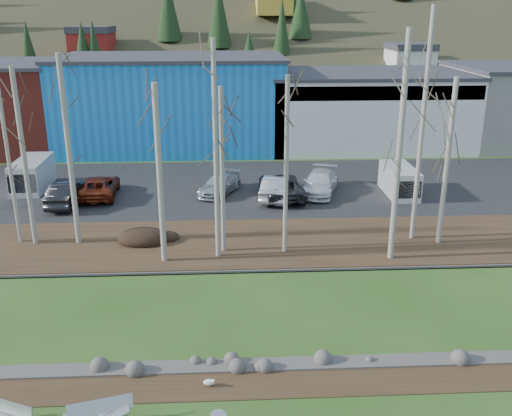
{
  "coord_description": "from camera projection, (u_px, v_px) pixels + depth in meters",
  "views": [
    {
      "loc": [
        -1.07,
        -14.5,
        12.25
      ],
      "look_at": [
        0.38,
        13.37,
        2.5
      ],
      "focal_mm": 40.0,
      "sensor_mm": 36.0,
      "label": 1
    }
  ],
  "objects": [
    {
      "name": "car_2",
      "position": [
        99.0,
        186.0,
        38.77
      ],
      "size": [
        2.61,
        5.2,
        1.41
      ],
      "primitive_type": "imported",
      "rotation": [
        0.0,
        0.0,
        3.2
      ],
      "color": "maroon",
      "rests_on": "parking_lot"
    },
    {
      "name": "car_4",
      "position": [
        277.0,
        187.0,
        38.34
      ],
      "size": [
        2.73,
        5.1,
        1.6
      ],
      "primitive_type": "imported",
      "rotation": [
        0.0,
        0.0,
        2.92
      ],
      "color": "#B3B2B4",
      "rests_on": "parking_lot"
    },
    {
      "name": "building_white",
      "position": [
        364.0,
        108.0,
        53.97
      ],
      "size": [
        18.36,
        12.24,
        6.8
      ],
      "color": "silver",
      "rests_on": "ground"
    },
    {
      "name": "far_bank",
      "position": [
        248.0,
        243.0,
        31.41
      ],
      "size": [
        80.0,
        7.0,
        0.15
      ],
      "primitive_type": "cube",
      "color": "#382616",
      "rests_on": "ground"
    },
    {
      "name": "birch_7",
      "position": [
        399.0,
        150.0,
        27.51
      ],
      "size": [
        0.29,
        0.29,
        11.34
      ],
      "color": "#B6AEA3",
      "rests_on": "far_bank"
    },
    {
      "name": "birch_0",
      "position": [
        24.0,
        159.0,
        29.67
      ],
      "size": [
        0.26,
        0.26,
        9.48
      ],
      "color": "#B6AEA3",
      "rests_on": "far_bank"
    },
    {
      "name": "dirt_mound",
      "position": [
        143.0,
        237.0,
        31.29
      ],
      "size": [
        2.81,
        1.98,
        0.55
      ],
      "primitive_type": "ellipsoid",
      "color": "black",
      "rests_on": "far_bank"
    },
    {
      "name": "bench_damaged",
      "position": [
        98.0,
        416.0,
        17.5
      ],
      "size": [
        2.07,
        1.11,
        0.88
      ],
      "rotation": [
        0.0,
        0.0,
        0.26
      ],
      "color": "#AEB1B3",
      "rests_on": "ground"
    },
    {
      "name": "car_5",
      "position": [
        281.0,
        186.0,
        38.67
      ],
      "size": [
        2.9,
        5.75,
        1.56
      ],
      "primitive_type": "imported",
      "rotation": [
        0.0,
        0.0,
        3.2
      ],
      "color": "#2C2B2E",
      "rests_on": "parking_lot"
    },
    {
      "name": "river",
      "position": [
        255.0,
        310.0,
        24.55
      ],
      "size": [
        80.0,
        8.0,
        0.9
      ],
      "primitive_type": null,
      "color": "black",
      "rests_on": "ground"
    },
    {
      "name": "birch_1",
      "position": [
        8.0,
        155.0,
        29.81
      ],
      "size": [
        0.2,
        0.2,
        9.77
      ],
      "color": "#B6AEA3",
      "rests_on": "far_bank"
    },
    {
      "name": "far_bank_rocks",
      "position": [
        250.0,
        269.0,
        28.41
      ],
      "size": [
        80.0,
        0.8,
        0.46
      ],
      "primitive_type": null,
      "color": "#47423D",
      "rests_on": "ground"
    },
    {
      "name": "birch_3",
      "position": [
        216.0,
        153.0,
        27.84
      ],
      "size": [
        0.24,
        0.24,
        10.88
      ],
      "color": "#B6AEA3",
      "rests_on": "far_bank"
    },
    {
      "name": "near_bank_rocks",
      "position": [
        260.0,
        366.0,
        20.68
      ],
      "size": [
        80.0,
        0.8,
        0.5
      ],
      "primitive_type": null,
      "color": "#47423D",
      "rests_on": "ground"
    },
    {
      "name": "van_grey",
      "position": [
        32.0,
        175.0,
        40.25
      ],
      "size": [
        2.11,
        4.84,
        2.1
      ],
      "rotation": [
        0.0,
        0.0,
        0.02
      ],
      "color": "silver",
      "rests_on": "parking_lot"
    },
    {
      "name": "birch_2",
      "position": [
        69.0,
        153.0,
        29.68
      ],
      "size": [
        0.29,
        0.29,
        10.08
      ],
      "color": "#B6AEA3",
      "rests_on": "far_bank"
    },
    {
      "name": "dirt_strip",
      "position": [
        262.0,
        383.0,
        19.74
      ],
      "size": [
        80.0,
        1.8,
        0.03
      ],
      "primitive_type": "cube",
      "color": "#382616",
      "rests_on": "ground"
    },
    {
      "name": "seagull",
      "position": [
        209.0,
        382.0,
        19.49
      ],
      "size": [
        0.45,
        0.24,
        0.34
      ],
      "rotation": [
        0.0,
        0.0,
        -0.43
      ],
      "color": "gold",
      "rests_on": "ground"
    },
    {
      "name": "birch_4",
      "position": [
        160.0,
        176.0,
        27.59
      ],
      "size": [
        0.29,
        0.29,
        8.93
      ],
      "color": "#B6AEA3",
      "rests_on": "far_bank"
    },
    {
      "name": "car_6",
      "position": [
        320.0,
        183.0,
        39.51
      ],
      "size": [
        3.54,
        5.55,
        1.5
      ],
      "primitive_type": "imported",
      "rotation": [
        0.0,
        0.0,
        -0.3
      ],
      "color": "silver",
      "rests_on": "parking_lot"
    },
    {
      "name": "parking_lot",
      "position": [
        242.0,
        187.0,
        41.31
      ],
      "size": [
        80.0,
        14.0,
        0.14
      ],
      "primitive_type": "cube",
      "color": "black",
      "rests_on": "ground"
    },
    {
      "name": "car_1",
      "position": [
        66.0,
        194.0,
        37.12
      ],
      "size": [
        1.69,
        4.61,
        1.51
      ],
      "primitive_type": "imported",
      "rotation": [
        0.0,
        0.0,
        3.12
      ],
      "color": "black",
      "rests_on": "parking_lot"
    },
    {
      "name": "birch_9",
      "position": [
        422.0,
        129.0,
        29.9
      ],
      "size": [
        0.25,
        0.25,
        12.33
      ],
      "color": "#B6AEA3",
      "rests_on": "far_bank"
    },
    {
      "name": "birch_8",
      "position": [
        447.0,
        163.0,
        29.86
      ],
      "size": [
        0.27,
        0.27,
        8.92
      ],
      "color": "#B6AEA3",
      "rests_on": "far_bank"
    },
    {
      "name": "van_white",
      "position": [
        400.0,
        181.0,
        39.07
      ],
      "size": [
        1.86,
        4.39,
        1.91
      ],
      "rotation": [
        0.0,
        0.0,
        -0.01
      ],
      "color": "silver",
      "rests_on": "parking_lot"
    },
    {
      "name": "birch_5",
      "position": [
        222.0,
        172.0,
        28.86
      ],
      "size": [
        0.23,
        0.23,
        8.6
      ],
      "color": "#B6AEA3",
      "rests_on": "far_bank"
    },
    {
      "name": "birch_6",
      "position": [
        286.0,
        167.0,
        28.67
      ],
      "size": [
        0.23,
        0.23,
        9.16
      ],
      "color": "#B6AEA3",
      "rests_on": "far_bank"
    },
    {
      "name": "car_3",
      "position": [
        220.0,
        184.0,
        39.44
      ],
      "size": [
        3.41,
        4.76,
        1.28
      ],
      "primitive_type": "imported",
      "rotation": [
        0.0,
        0.0,
        -0.41
      ],
      "color": "#A4A9AD",
      "rests_on": "parking_lot"
    },
    {
      "name": "car_0",
      "position": [
        65.0,
        191.0,
        37.98
      ],
      "size": [
        1.84,
        4.04,
        1.34
      ],
      "primitive_type": "imported",
      "rotation": [
        0.0,
        0.0,
        3.08
      ],
      "color": "silver",
      "rests_on": "parking_lot"
    },
    {
      "name": "building_blue",
      "position": [
        173.0,
        101.0,
        52.86
      ],
      "size": [
        20.4,
        12.24,
        8.3
      ],
      "color": "#1A66B5",
      "rests_on": "ground"
    }
  ]
}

